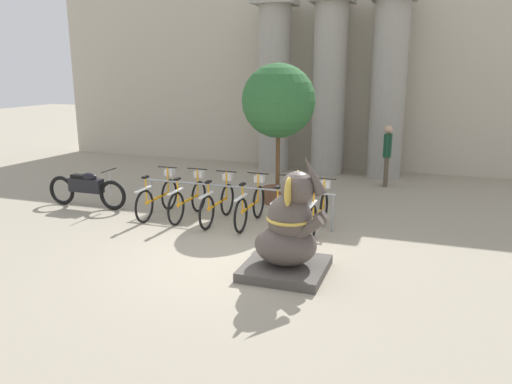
# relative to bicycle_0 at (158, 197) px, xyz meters

# --- Properties ---
(ground_plane) EXTENTS (60.00, 60.00, 0.00)m
(ground_plane) POSITION_rel_bicycle_0_xyz_m (2.58, -1.81, -0.41)
(ground_plane) COLOR #9E937F
(building_facade) EXTENTS (20.00, 0.20, 6.00)m
(building_facade) POSITION_rel_bicycle_0_xyz_m (2.58, 6.79, 2.59)
(building_facade) COLOR #BCB29E
(building_facade) RESTS_ON ground_plane
(column_left) EXTENTS (1.23, 1.23, 5.16)m
(column_left) POSITION_rel_bicycle_0_xyz_m (0.86, 5.79, 2.21)
(column_left) COLOR gray
(column_left) RESTS_ON ground_plane
(column_middle) EXTENTS (1.23, 1.23, 5.16)m
(column_middle) POSITION_rel_bicycle_0_xyz_m (2.58, 5.79, 2.21)
(column_middle) COLOR gray
(column_middle) RESTS_ON ground_plane
(column_right) EXTENTS (1.23, 1.23, 5.16)m
(column_right) POSITION_rel_bicycle_0_xyz_m (4.30, 5.79, 2.21)
(column_right) COLOR gray
(column_right) RESTS_ON ground_plane
(bike_rack) EXTENTS (4.19, 0.05, 0.77)m
(bike_rack) POSITION_rel_bicycle_0_xyz_m (1.79, 0.14, 0.20)
(bike_rack) COLOR gray
(bike_rack) RESTS_ON ground_plane
(bicycle_0) EXTENTS (0.48, 1.78, 1.01)m
(bicycle_0) POSITION_rel_bicycle_0_xyz_m (0.00, 0.00, 0.00)
(bicycle_0) COLOR black
(bicycle_0) RESTS_ON ground_plane
(bicycle_1) EXTENTS (0.48, 1.78, 1.01)m
(bicycle_1) POSITION_rel_bicycle_0_xyz_m (0.72, 0.05, 0.00)
(bicycle_1) COLOR black
(bicycle_1) RESTS_ON ground_plane
(bicycle_2) EXTENTS (0.48, 1.78, 1.01)m
(bicycle_2) POSITION_rel_bicycle_0_xyz_m (1.44, 0.00, 0.00)
(bicycle_2) COLOR black
(bicycle_2) RESTS_ON ground_plane
(bicycle_3) EXTENTS (0.48, 1.78, 1.01)m
(bicycle_3) POSITION_rel_bicycle_0_xyz_m (2.15, 0.04, 0.00)
(bicycle_3) COLOR black
(bicycle_3) RESTS_ON ground_plane
(bicycle_4) EXTENTS (0.48, 1.78, 1.01)m
(bicycle_4) POSITION_rel_bicycle_0_xyz_m (2.87, 0.05, 0.00)
(bicycle_4) COLOR black
(bicycle_4) RESTS_ON ground_plane
(bicycle_5) EXTENTS (0.48, 1.78, 1.01)m
(bicycle_5) POSITION_rel_bicycle_0_xyz_m (3.59, -0.00, 0.00)
(bicycle_5) COLOR black
(bicycle_5) RESTS_ON ground_plane
(elephant_statue) EXTENTS (1.27, 1.27, 1.95)m
(elephant_statue) POSITION_rel_bicycle_0_xyz_m (3.58, -2.17, 0.24)
(elephant_statue) COLOR #4C4742
(elephant_statue) RESTS_ON ground_plane
(motorcycle) EXTENTS (2.11, 0.55, 0.94)m
(motorcycle) POSITION_rel_bicycle_0_xyz_m (-1.90, 0.02, 0.05)
(motorcycle) COLOR black
(motorcycle) RESTS_ON ground_plane
(person_pedestrian) EXTENTS (0.22, 0.47, 1.68)m
(person_pedestrian) POSITION_rel_bicycle_0_xyz_m (4.48, 4.51, 0.59)
(person_pedestrian) COLOR brown
(person_pedestrian) RESTS_ON ground_plane
(potted_tree) EXTENTS (1.72, 1.72, 3.29)m
(potted_tree) POSITION_rel_bicycle_0_xyz_m (2.15, 1.94, 1.93)
(potted_tree) COLOR brown
(potted_tree) RESTS_ON ground_plane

